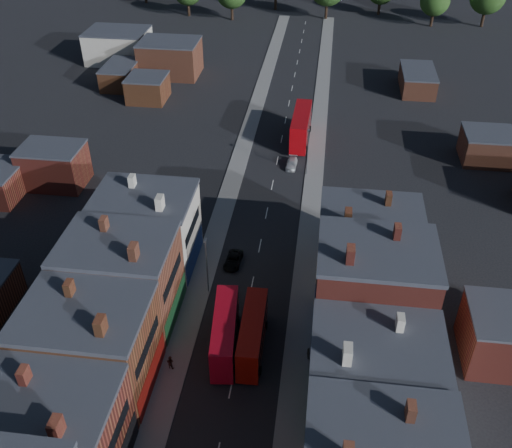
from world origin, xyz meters
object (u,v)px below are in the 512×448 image
(ped_1, at_px, (170,362))
(ped_3, at_px, (308,353))
(bus_1, at_px, (252,334))
(car_3, at_px, (292,164))
(bus_0, at_px, (225,332))
(bus_2, at_px, (301,126))
(car_2, at_px, (233,260))

(ped_1, height_order, ped_3, ped_1)
(ped_1, relative_size, ped_3, 1.05)
(bus_1, relative_size, ped_3, 6.55)
(car_3, relative_size, ped_3, 2.65)
(bus_0, xyz_separation_m, ped_1, (-5.32, -3.58, -1.52))
(car_3, relative_size, ped_1, 2.53)
(car_3, xyz_separation_m, ped_3, (5.11, -41.40, 0.30))
(bus_2, xyz_separation_m, car_2, (-6.43, -35.94, -2.34))
(car_3, bearing_deg, ped_1, -99.14)
(ped_3, bearing_deg, ped_1, 93.96)
(car_2, relative_size, ped_1, 2.57)
(bus_0, bearing_deg, ped_1, -151.82)
(ped_1, xyz_separation_m, ped_3, (14.52, 3.18, -0.04))
(bus_1, relative_size, car_2, 2.43)
(bus_1, xyz_separation_m, bus_2, (1.90, 50.29, 0.52))
(car_2, height_order, car_3, car_3)
(bus_0, xyz_separation_m, bus_2, (4.90, 50.53, 0.46))
(bus_0, distance_m, bus_2, 50.77)
(ped_1, bearing_deg, car_3, -88.13)
(ped_1, bearing_deg, bus_2, -86.90)
(bus_2, xyz_separation_m, ped_1, (-10.22, -54.11, -1.98))
(bus_1, distance_m, ped_1, 9.27)
(bus_0, height_order, ped_1, bus_0)
(ped_3, bearing_deg, car_3, -1.34)
(bus_1, relative_size, ped_1, 6.24)
(ped_1, bearing_deg, bus_0, -132.23)
(bus_1, distance_m, ped_3, 6.41)
(car_3, bearing_deg, bus_1, -88.75)
(ped_3, bearing_deg, car_2, 27.21)
(bus_1, xyz_separation_m, ped_1, (-8.32, -3.82, -1.46))
(bus_1, height_order, car_2, bus_1)
(bus_1, bearing_deg, car_2, 106.44)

